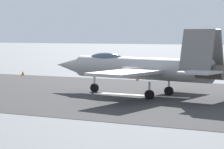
# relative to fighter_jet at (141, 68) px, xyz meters

# --- Properties ---
(ground_plane) EXTENTS (400.00, 400.00, 0.00)m
(ground_plane) POSITION_rel_fighter_jet_xyz_m (0.09, -0.26, -2.40)
(ground_plane) COLOR slate
(runway_strip) EXTENTS (240.00, 26.00, 0.02)m
(runway_strip) POSITION_rel_fighter_jet_xyz_m (0.07, -0.26, -2.39)
(runway_strip) COLOR #353433
(runway_strip) RESTS_ON ground
(fighter_jet) EXTENTS (17.59, 14.01, 5.60)m
(fighter_jet) POSITION_rel_fighter_jet_xyz_m (0.00, 0.00, 0.00)
(fighter_jet) COLOR #A3A1A2
(fighter_jet) RESTS_ON ground
(marker_cone_mid) EXTENTS (0.44, 0.44, 0.55)m
(marker_cone_mid) POSITION_rel_fighter_jet_xyz_m (5.98, -12.86, -2.13)
(marker_cone_mid) COLOR orange
(marker_cone_mid) RESTS_ON ground
(marker_cone_far) EXTENTS (0.44, 0.44, 0.55)m
(marker_cone_far) POSITION_rel_fighter_jet_xyz_m (21.79, -12.86, -2.13)
(marker_cone_far) COLOR orange
(marker_cone_far) RESTS_ON ground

